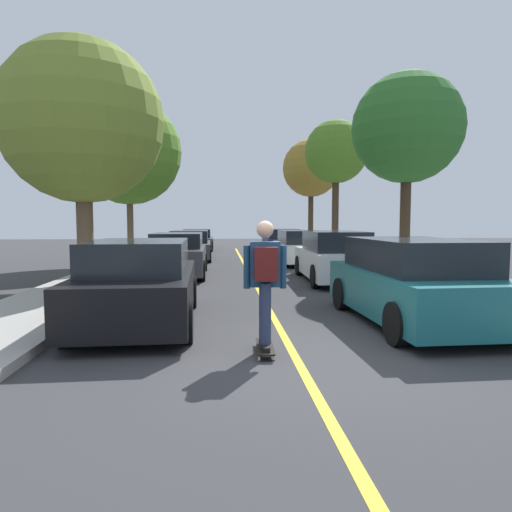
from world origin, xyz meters
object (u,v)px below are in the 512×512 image
(parked_car_left_near, at_px, (177,255))
(street_tree_right_near, at_px, (336,153))
(parked_car_left_nearest, at_px, (140,284))
(parked_car_right_farthest, at_px, (282,241))
(street_tree_left_near, at_px, (129,152))
(street_tree_right_nearest, at_px, (407,129))
(parked_car_right_far, at_px, (301,247))
(parked_car_left_far, at_px, (190,246))
(skateboarder, at_px, (265,276))
(parked_car_left_farthest, at_px, (197,240))
(fire_hydrant, at_px, (484,292))
(street_tree_left_nearest, at_px, (82,122))
(parked_car_right_near, at_px, (334,257))
(street_tree_right_far, at_px, (311,169))
(skateboard, at_px, (265,347))
(parked_car_right_nearest, at_px, (414,282))

(parked_car_left_near, bearing_deg, street_tree_right_near, 44.75)
(parked_car_left_nearest, height_order, parked_car_right_farthest, parked_car_left_nearest)
(street_tree_left_near, bearing_deg, parked_car_left_nearest, -78.37)
(street_tree_right_nearest, bearing_deg, parked_car_right_far, 112.14)
(parked_car_left_far, height_order, skateboarder, skateboarder)
(parked_car_left_near, bearing_deg, parked_car_left_farthest, 90.00)
(parked_car_left_far, relative_size, street_tree_right_near, 0.72)
(parked_car_right_farthest, height_order, skateboarder, skateboarder)
(street_tree_right_near, height_order, fire_hydrant, street_tree_right_near)
(parked_car_left_nearest, bearing_deg, street_tree_left_nearest, 115.88)
(parked_car_left_nearest, relative_size, parked_car_right_near, 0.96)
(parked_car_left_near, bearing_deg, parked_car_right_farthest, 64.27)
(parked_car_right_farthest, relative_size, street_tree_right_far, 0.65)
(parked_car_right_near, bearing_deg, parked_car_left_nearest, -131.94)
(parked_car_right_farthest, relative_size, skateboarder, 2.56)
(parked_car_right_farthest, distance_m, fire_hydrant, 17.00)
(street_tree_left_near, height_order, skateboarder, street_tree_left_near)
(parked_car_right_near, height_order, street_tree_right_far, street_tree_right_far)
(street_tree_right_far, xyz_separation_m, skateboard, (-4.99, -22.01, -4.92))
(parked_car_right_near, bearing_deg, street_tree_right_nearest, 4.16)
(parked_car_right_nearest, relative_size, street_tree_right_far, 0.63)
(parked_car_right_nearest, distance_m, street_tree_right_far, 20.96)
(parked_car_right_far, height_order, fire_hydrant, parked_car_right_far)
(parked_car_right_nearest, distance_m, street_tree_left_nearest, 9.31)
(skateboarder, bearing_deg, parked_car_right_farthest, 81.67)
(street_tree_right_nearest, distance_m, skateboarder, 9.63)
(street_tree_right_nearest, distance_m, street_tree_right_far, 14.59)
(skateboard, bearing_deg, parked_car_left_far, 97.54)
(parked_car_left_near, xyz_separation_m, skateboard, (2.01, -8.98, -0.60))
(street_tree_right_nearest, bearing_deg, street_tree_right_far, 90.00)
(parked_car_left_near, height_order, street_tree_left_near, street_tree_left_near)
(parked_car_right_nearest, bearing_deg, parked_car_right_far, 90.00)
(parked_car_right_far, height_order, skateboard, parked_car_right_far)
(street_tree_right_near, bearing_deg, parked_car_right_farthest, 126.78)
(street_tree_left_nearest, relative_size, fire_hydrant, 9.17)
(parked_car_left_near, relative_size, parked_car_right_farthest, 0.98)
(street_tree_left_nearest, bearing_deg, parked_car_right_near, 6.00)
(parked_car_left_near, height_order, parked_car_right_near, parked_car_right_near)
(parked_car_left_near, relative_size, parked_car_right_far, 0.93)
(parked_car_left_near, height_order, street_tree_left_nearest, street_tree_left_nearest)
(parked_car_right_farthest, relative_size, street_tree_right_near, 0.67)
(parked_car_right_farthest, height_order, skateboard, parked_car_right_farthest)
(street_tree_right_far, relative_size, skateboarder, 3.92)
(parked_car_right_far, bearing_deg, street_tree_right_near, 53.80)
(street_tree_right_far, bearing_deg, skateboarder, -102.77)
(parked_car_left_near, height_order, street_tree_right_far, street_tree_right_far)
(parked_car_left_nearest, bearing_deg, street_tree_left_near, 101.63)
(parked_car_left_nearest, xyz_separation_m, street_tree_right_nearest, (7.00, 5.48, 3.84))
(street_tree_right_nearest, height_order, skateboarder, street_tree_right_nearest)
(street_tree_left_nearest, bearing_deg, parked_car_right_far, 42.24)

